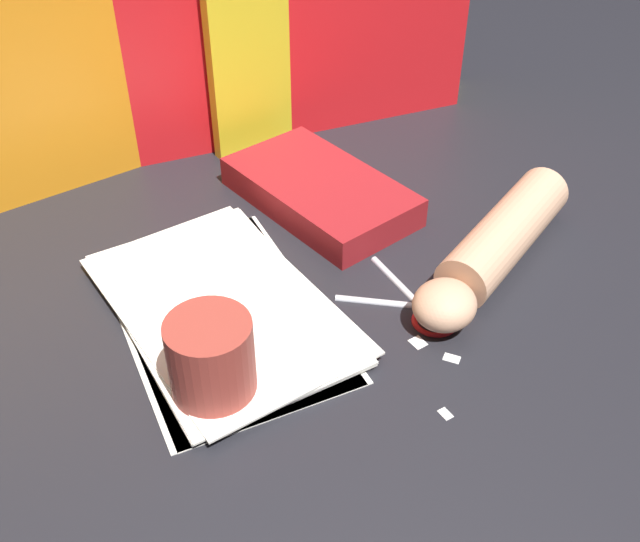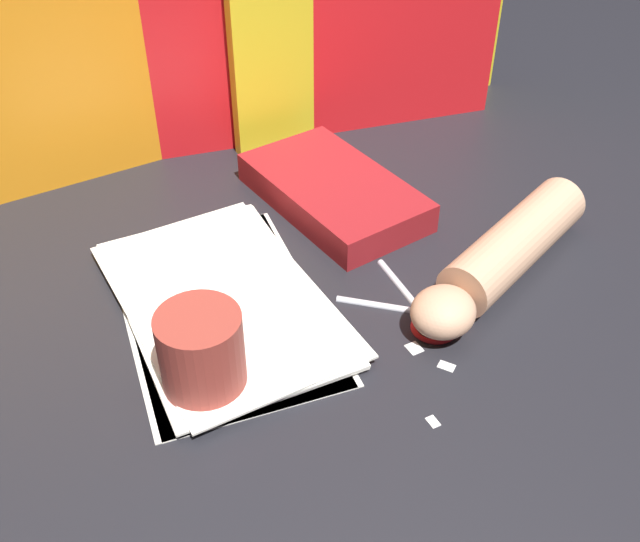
{
  "view_description": "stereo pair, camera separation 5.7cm",
  "coord_description": "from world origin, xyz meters",
  "px_view_note": "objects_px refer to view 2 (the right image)",
  "views": [
    {
      "loc": [
        -0.36,
        -0.56,
        0.6
      ],
      "look_at": [
        -0.03,
        0.02,
        0.06
      ],
      "focal_mm": 42.0,
      "sensor_mm": 36.0,
      "label": 1
    },
    {
      "loc": [
        -0.31,
        -0.59,
        0.6
      ],
      "look_at": [
        -0.03,
        0.02,
        0.06
      ],
      "focal_mm": 42.0,
      "sensor_mm": 36.0,
      "label": 2
    }
  ],
  "objects_px": {
    "book_closed": "(333,192)",
    "mug": "(202,355)",
    "paper_stack": "(221,303)",
    "hand_forearm": "(503,256)",
    "scissors": "(426,311)"
  },
  "relations": [
    {
      "from": "book_closed",
      "to": "mug",
      "type": "xyz_separation_m",
      "value": [
        -0.28,
        -0.27,
        0.03
      ]
    },
    {
      "from": "paper_stack",
      "to": "mug",
      "type": "relative_size",
      "value": 3.62
    },
    {
      "from": "book_closed",
      "to": "hand_forearm",
      "type": "relative_size",
      "value": 0.89
    },
    {
      "from": "scissors",
      "to": "mug",
      "type": "bearing_deg",
      "value": -178.74
    },
    {
      "from": "mug",
      "to": "scissors",
      "type": "bearing_deg",
      "value": 1.26
    },
    {
      "from": "book_closed",
      "to": "mug",
      "type": "height_order",
      "value": "mug"
    },
    {
      "from": "paper_stack",
      "to": "hand_forearm",
      "type": "distance_m",
      "value": 0.35
    },
    {
      "from": "paper_stack",
      "to": "scissors",
      "type": "height_order",
      "value": "paper_stack"
    },
    {
      "from": "hand_forearm",
      "to": "scissors",
      "type": "bearing_deg",
      "value": -170.24
    },
    {
      "from": "paper_stack",
      "to": "mug",
      "type": "height_order",
      "value": "mug"
    },
    {
      "from": "hand_forearm",
      "to": "mug",
      "type": "bearing_deg",
      "value": -176.14
    },
    {
      "from": "book_closed",
      "to": "mug",
      "type": "bearing_deg",
      "value": -136.09
    },
    {
      "from": "mug",
      "to": "hand_forearm",
      "type": "bearing_deg",
      "value": 3.86
    },
    {
      "from": "paper_stack",
      "to": "scissors",
      "type": "relative_size",
      "value": 2.25
    },
    {
      "from": "scissors",
      "to": "mug",
      "type": "relative_size",
      "value": 1.61
    }
  ]
}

